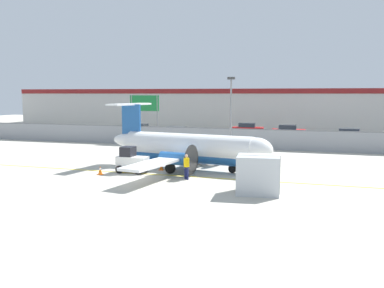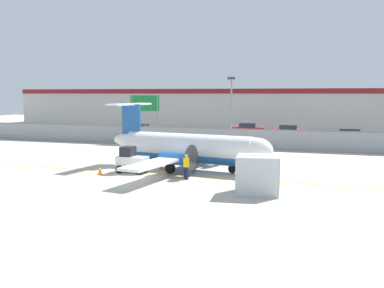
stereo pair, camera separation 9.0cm
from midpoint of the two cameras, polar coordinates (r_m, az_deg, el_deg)
ground_plane at (r=30.44m, az=-4.81°, el=-4.07°), size 140.00×140.00×0.01m
perimeter_fence at (r=45.33m, az=2.93°, el=0.93°), size 98.00×0.10×2.10m
parking_lot_strip at (r=56.58m, az=5.89°, el=0.99°), size 98.00×17.00×0.12m
background_building at (r=74.53m, az=8.84°, el=4.79°), size 91.00×8.10×6.50m
commuter_airplane at (r=32.22m, az=-0.25°, el=-0.57°), size 13.48×16.05×4.92m
baggage_tug at (r=31.30m, az=-8.11°, el=-2.24°), size 2.35×1.41×1.88m
ground_crew_worker at (r=28.47m, az=-0.84°, el=-2.87°), size 0.51×0.47×1.70m
cargo_container at (r=24.75m, az=8.74°, el=-4.06°), size 2.60×2.25×2.20m
traffic_cone_near_left at (r=32.11m, az=-4.19°, el=-2.94°), size 0.36×0.36×0.64m
traffic_cone_near_right at (r=30.93m, az=-12.22°, el=-3.45°), size 0.36×0.36×0.64m
parked_car_0 at (r=57.76m, az=-7.28°, el=1.92°), size 4.36×2.36×1.58m
parked_car_1 at (r=52.14m, az=-2.09°, el=1.45°), size 4.38×2.42×1.58m
parked_car_2 at (r=59.10m, az=7.40°, el=2.03°), size 4.35×2.33×1.58m
parked_car_3 at (r=56.40m, az=12.68°, el=1.69°), size 4.30×2.22×1.58m
parked_car_4 at (r=52.62m, az=20.31°, el=1.08°), size 4.38×2.41×1.58m
apron_light_pole at (r=41.14m, az=5.15°, el=4.77°), size 0.70×0.30×7.27m
highway_sign at (r=49.73m, az=-6.41°, el=4.90°), size 3.60×0.14×5.50m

